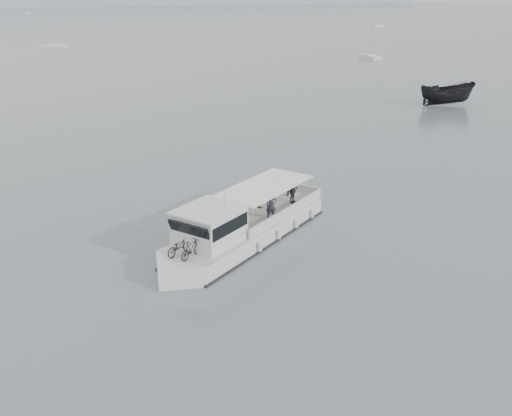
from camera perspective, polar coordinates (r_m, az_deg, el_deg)
ground at (r=33.82m, az=2.18°, el=-0.31°), size 1400.00×1400.00×0.00m
tour_boat at (r=28.92m, az=-1.96°, el=-2.23°), size 12.28×6.20×5.20m
dark_motorboat at (r=70.19m, az=18.59°, el=10.76°), size 7.12×5.38×2.60m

